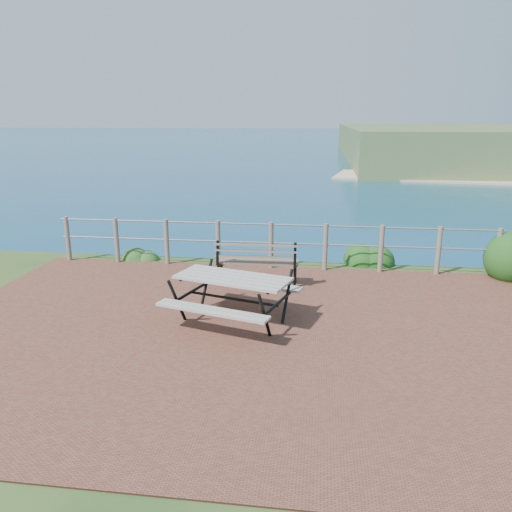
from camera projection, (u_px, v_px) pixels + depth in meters
The scene contains 7 objects.
ground at pixel (248, 332), 7.57m from camera, with size 10.00×7.00×0.12m, color brown.
ocean at pixel (321, 126), 198.68m from camera, with size 1200.00×1200.00×0.00m, color #145E7D.
safety_railing at pixel (271, 243), 10.62m from camera, with size 9.40×0.10×1.00m.
picnic_table at pixel (233, 294), 7.79m from camera, with size 1.90×1.48×0.75m.
park_bench at pixel (257, 255), 9.59m from camera, with size 1.59×0.43×0.89m.
shrub_lip_west at pixel (139, 260), 11.43m from camera, with size 0.74×0.74×0.47m, color #2B541F.
shrub_lip_east at pixel (370, 260), 11.40m from camera, with size 0.87×0.87×0.65m, color #1B4716.
Camera 1 is at (1.03, -6.92, 3.13)m, focal length 35.00 mm.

